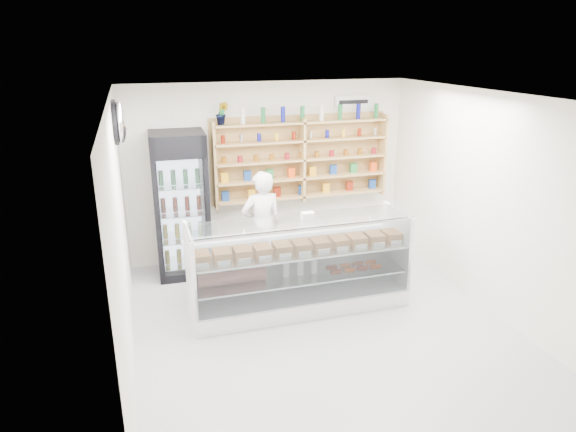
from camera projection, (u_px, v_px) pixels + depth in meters
name	position (u px, v px, depth m)	size (l,w,h in m)	color
room	(325.00, 220.00, 5.93)	(5.00, 5.00, 5.00)	#A3A3A8
display_counter	(299.00, 283.00, 6.77)	(2.84, 0.85, 1.24)	white
shop_worker	(262.00, 226.00, 7.43)	(0.60, 0.39, 1.64)	white
drinks_cooler	(181.00, 205.00, 7.55)	(0.80, 0.78, 2.16)	black
wall_shelving	(302.00, 159.00, 8.13)	(2.84, 0.28, 1.33)	tan
potted_plant	(222.00, 113.00, 7.54)	(0.19, 0.15, 0.34)	#1E6626
security_mirror	(120.00, 122.00, 6.09)	(0.15, 0.50, 0.50)	silver
wall_sign	(353.00, 102.00, 8.22)	(0.62, 0.03, 0.20)	white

